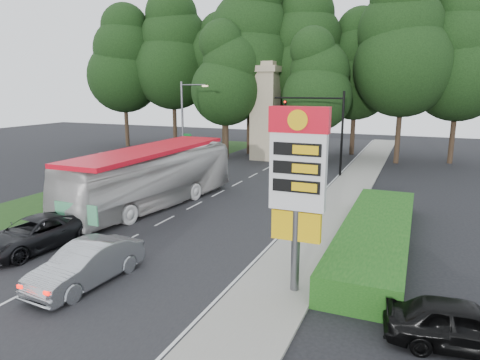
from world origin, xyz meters
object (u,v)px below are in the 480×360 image
at_px(streetlight_signs, 185,121).
at_px(transit_bus, 152,178).
at_px(traffic_signal_mast, 327,121).
at_px(monument, 265,111).
at_px(parked_car_black, 462,325).
at_px(sedan_silver, 87,264).
at_px(suv_charcoal, 34,234).
at_px(gas_station_pylon, 298,176).

relative_size(streetlight_signs, transit_bus, 0.59).
bearing_deg(traffic_signal_mast, monument, 142.00).
xyz_separation_m(traffic_signal_mast, parked_car_black, (8.95, -23.50, -3.94)).
height_order(sedan_silver, suv_charcoal, sedan_silver).
bearing_deg(monument, streetlight_signs, -121.97).
distance_m(gas_station_pylon, traffic_signal_mast, 22.29).
bearing_deg(gas_station_pylon, streetlight_signs, 128.96).
distance_m(sedan_silver, suv_charcoal, 5.25).
bearing_deg(streetlight_signs, parked_car_black, -44.85).
bearing_deg(gas_station_pylon, sedan_silver, -162.23).
bearing_deg(transit_bus, sedan_silver, -61.52).
xyz_separation_m(suv_charcoal, parked_car_black, (17.92, -0.96, -0.02)).
xyz_separation_m(transit_bus, suv_charcoal, (-0.87, -8.45, -1.12)).
bearing_deg(transit_bus, streetlight_signs, 117.96).
height_order(streetlight_signs, suv_charcoal, streetlight_signs).
distance_m(streetlight_signs, monument, 9.44).
height_order(traffic_signal_mast, parked_car_black, traffic_signal_mast).
relative_size(monument, transit_bus, 0.74).
height_order(traffic_signal_mast, streetlight_signs, streetlight_signs).
height_order(suv_charcoal, parked_car_black, suv_charcoal).
bearing_deg(sedan_silver, gas_station_pylon, 21.81).
distance_m(transit_bus, sedan_silver, 11.16).
distance_m(gas_station_pylon, transit_bus, 14.29).
relative_size(monument, sedan_silver, 2.05).
xyz_separation_m(traffic_signal_mast, transit_bus, (-8.10, -14.09, -2.79)).
height_order(transit_bus, suv_charcoal, transit_bus).
height_order(streetlight_signs, parked_car_black, streetlight_signs).
height_order(streetlight_signs, sedan_silver, streetlight_signs).
bearing_deg(sedan_silver, traffic_signal_mast, 84.56).
xyz_separation_m(sedan_silver, suv_charcoal, (-4.89, 1.90, -0.05)).
bearing_deg(traffic_signal_mast, suv_charcoal, -111.71).
bearing_deg(parked_car_black, traffic_signal_mast, 14.44).
relative_size(gas_station_pylon, parked_car_black, 1.59).
bearing_deg(transit_bus, traffic_signal_mast, 67.37).
xyz_separation_m(gas_station_pylon, transit_bus, (-11.62, 7.92, -2.57)).
relative_size(sedan_silver, suv_charcoal, 0.90).
relative_size(gas_station_pylon, sedan_silver, 1.40).
height_order(gas_station_pylon, traffic_signal_mast, traffic_signal_mast).
bearing_deg(monument, sedan_silver, -83.25).
height_order(traffic_signal_mast, sedan_silver, traffic_signal_mast).
relative_size(streetlight_signs, monument, 0.80).
bearing_deg(sedan_silver, monument, 100.79).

